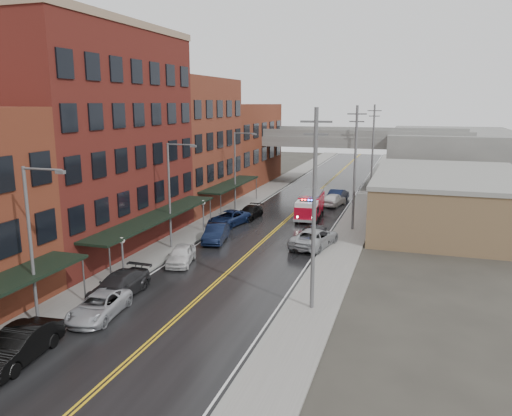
% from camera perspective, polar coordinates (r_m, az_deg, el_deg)
% --- Properties ---
extents(road, '(11.00, 160.00, 0.02)m').
position_cam_1_polar(road, '(46.31, 1.30, -3.36)').
color(road, black).
rests_on(road, ground).
extents(sidewalk_left, '(3.00, 160.00, 0.15)m').
position_cam_1_polar(sidewalk_left, '(48.78, -6.96, -2.57)').
color(sidewalk_left, slate).
rests_on(sidewalk_left, ground).
extents(sidewalk_right, '(3.00, 160.00, 0.15)m').
position_cam_1_polar(sidewalk_right, '(44.86, 10.31, -3.97)').
color(sidewalk_right, slate).
rests_on(sidewalk_right, ground).
extents(curb_left, '(0.30, 160.00, 0.15)m').
position_cam_1_polar(curb_left, '(48.13, -5.17, -2.73)').
color(curb_left, gray).
rests_on(curb_left, ground).
extents(curb_right, '(0.30, 160.00, 0.15)m').
position_cam_1_polar(curb_right, '(45.09, 8.22, -3.82)').
color(curb_right, gray).
rests_on(curb_right, ground).
extents(brick_building_b, '(9.00, 20.00, 18.00)m').
position_cam_1_polar(brick_building_b, '(44.32, -18.22, 7.18)').
color(brick_building_b, '#5D1A18').
rests_on(brick_building_b, ground).
extents(brick_building_c, '(9.00, 15.00, 15.00)m').
position_cam_1_polar(brick_building_c, '(59.48, -8.22, 7.27)').
color(brick_building_c, brown).
rests_on(brick_building_c, ground).
extents(brick_building_far, '(9.00, 20.00, 12.00)m').
position_cam_1_polar(brick_building_far, '(75.69, -2.39, 7.23)').
color(brick_building_far, brown).
rests_on(brick_building_far, ground).
extents(tan_building, '(14.00, 22.00, 5.00)m').
position_cam_1_polar(tan_building, '(53.86, 21.03, 0.74)').
color(tan_building, brown).
rests_on(tan_building, ground).
extents(right_far_block, '(18.00, 30.00, 8.00)m').
position_cam_1_polar(right_far_block, '(83.45, 21.42, 5.48)').
color(right_far_block, slate).
rests_on(right_far_block, ground).
extents(awning_1, '(2.60, 18.00, 3.09)m').
position_cam_1_polar(awning_1, '(42.11, -11.25, -0.96)').
color(awning_1, black).
rests_on(awning_1, ground).
extents(awning_2, '(2.60, 13.00, 3.09)m').
position_cam_1_polar(awning_2, '(57.75, -2.88, 2.73)').
color(awning_2, black).
rests_on(awning_2, ground).
extents(globe_lamp_1, '(0.44, 0.44, 3.12)m').
position_cam_1_polar(globe_lamp_1, '(35.93, -15.04, -4.51)').
color(globe_lamp_1, '#59595B').
rests_on(globe_lamp_1, ground).
extents(globe_lamp_2, '(0.44, 0.44, 3.12)m').
position_cam_1_polar(globe_lamp_2, '(47.90, -6.05, -0.07)').
color(globe_lamp_2, '#59595B').
rests_on(globe_lamp_2, ground).
extents(street_lamp_0, '(2.64, 0.22, 9.00)m').
position_cam_1_polar(street_lamp_0, '(29.15, -24.06, -3.12)').
color(street_lamp_0, '#59595B').
rests_on(street_lamp_0, ground).
extents(street_lamp_1, '(2.64, 0.22, 9.00)m').
position_cam_1_polar(street_lamp_1, '(42.11, -9.59, 2.15)').
color(street_lamp_1, '#59595B').
rests_on(street_lamp_1, ground).
extents(street_lamp_2, '(2.64, 0.22, 9.00)m').
position_cam_1_polar(street_lamp_2, '(56.65, -2.19, 4.80)').
color(street_lamp_2, '#59595B').
rests_on(street_lamp_2, ground).
extents(utility_pole_0, '(1.80, 0.24, 12.00)m').
position_cam_1_polar(utility_pole_0, '(28.98, 6.66, 0.06)').
color(utility_pole_0, '#59595B').
rests_on(utility_pole_0, ground).
extents(utility_pole_1, '(1.80, 0.24, 12.00)m').
position_cam_1_polar(utility_pole_1, '(48.52, 11.24, 4.71)').
color(utility_pole_1, '#59595B').
rests_on(utility_pole_1, ground).
extents(utility_pole_2, '(1.80, 0.24, 12.00)m').
position_cam_1_polar(utility_pole_2, '(68.33, 13.20, 6.67)').
color(utility_pole_2, '#59595B').
rests_on(utility_pole_2, ground).
extents(overpass, '(40.00, 10.00, 7.50)m').
position_cam_1_polar(overpass, '(76.16, 8.19, 7.13)').
color(overpass, slate).
rests_on(overpass, ground).
extents(fire_truck, '(3.23, 7.33, 2.63)m').
position_cam_1_polar(fire_truck, '(54.02, 6.19, 0.34)').
color(fire_truck, '#9E071A').
rests_on(fire_truck, ground).
extents(parked_car_left_1, '(2.24, 5.14, 1.65)m').
position_cam_1_polar(parked_car_left_1, '(27.33, -25.44, -13.98)').
color(parked_car_left_1, black).
rests_on(parked_car_left_1, ground).
extents(parked_car_left_2, '(2.77, 5.08, 1.35)m').
position_cam_1_polar(parked_car_left_2, '(30.85, -17.51, -10.65)').
color(parked_car_left_2, '#AAADB2').
rests_on(parked_car_left_2, ground).
extents(parked_car_left_3, '(2.27, 5.35, 1.54)m').
position_cam_1_polar(parked_car_left_3, '(33.50, -15.39, -8.52)').
color(parked_car_left_3, black).
rests_on(parked_car_left_3, ground).
extents(parked_car_left_4, '(2.65, 4.58, 1.47)m').
position_cam_1_polar(parked_car_left_4, '(39.07, -8.55, -5.31)').
color(parked_car_left_4, silver).
rests_on(parked_car_left_4, ground).
extents(parked_car_left_5, '(2.51, 5.02, 1.58)m').
position_cam_1_polar(parked_car_left_5, '(44.82, -4.60, -2.88)').
color(parked_car_left_5, black).
rests_on(parked_car_left_5, ground).
extents(parked_car_left_6, '(3.57, 5.74, 1.48)m').
position_cam_1_polar(parked_car_left_6, '(50.62, -3.11, -1.19)').
color(parked_car_left_6, '#132047').
rests_on(parked_car_left_6, ground).
extents(parked_car_left_7, '(2.16, 4.71, 1.33)m').
position_cam_1_polar(parked_car_left_7, '(53.60, -0.73, -0.51)').
color(parked_car_left_7, black).
rests_on(parked_car_left_7, ground).
extents(parked_car_right_0, '(3.86, 6.35, 1.65)m').
position_cam_1_polar(parked_car_right_0, '(43.32, 6.71, -3.40)').
color(parked_car_right_0, '#A2A6AA').
rests_on(parked_car_right_0, ground).
extents(parked_car_right_1, '(3.55, 5.63, 1.52)m').
position_cam_1_polar(parked_car_right_1, '(45.19, 6.88, -2.84)').
color(parked_car_right_1, '#28282B').
rests_on(parked_car_right_1, ground).
extents(parked_car_right_2, '(2.76, 4.89, 1.57)m').
position_cam_1_polar(parked_car_right_2, '(60.82, 8.89, 0.96)').
color(parked_car_right_2, silver).
rests_on(parked_car_right_2, ground).
extents(parked_car_right_3, '(2.21, 4.96, 1.58)m').
position_cam_1_polar(parked_car_right_3, '(63.84, 9.37, 1.47)').
color(parked_car_right_3, black).
rests_on(parked_car_right_3, ground).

